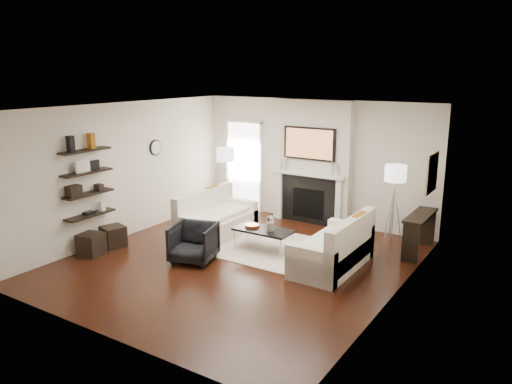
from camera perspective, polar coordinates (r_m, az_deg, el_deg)
The scene contains 71 objects.
room_envelope at distance 8.52m, azimuth -2.18°, elevation 0.50°, with size 6.00×6.00×6.00m.
chimney_breast at distance 10.95m, azimuth 6.44°, elevation 3.40°, with size 1.80×0.25×2.70m, color silver.
fireplace_surround at distance 11.01m, azimuth 6.02°, elevation -0.96°, with size 1.30×0.02×1.04m, color black.
firebox at distance 11.03m, azimuth 5.99°, elevation -1.31°, with size 0.75×0.02×0.65m, color black.
mantel_pilaster_l at distance 11.31m, azimuth 2.69°, elevation -0.35°, with size 0.12×0.08×1.10m, color white.
mantel_pilaster_r at distance 10.69m, azimuth 9.39°, elevation -1.36°, with size 0.12×0.08×1.10m, color white.
mantel_shelf at distance 10.83m, azimuth 5.98°, elevation 2.06°, with size 1.70×0.18×0.07m, color white.
tv_body at distance 10.74m, azimuth 6.12°, elevation 5.53°, with size 1.20×0.06×0.70m, color black.
tv_screen at distance 10.71m, azimuth 6.05°, elevation 5.51°, with size 1.10×0.01×0.62m, color #BF723F.
candlestick_l_tall at distance 11.06m, azimuth 3.48°, elevation 3.32°, with size 0.04×0.04×0.30m, color silver.
candlestick_l_short at distance 11.13m, azimuth 2.89°, elevation 3.24°, with size 0.04×0.04×0.24m, color silver.
candlestick_r_tall at distance 10.58m, azimuth 8.69°, elevation 2.71°, with size 0.04×0.04×0.30m, color silver.
candlestick_r_short at distance 10.53m, azimuth 9.33°, elevation 2.47°, with size 0.04×0.04×0.24m, color silver.
hallway_panel at distance 12.01m, azimuth -1.31°, elevation 2.94°, with size 0.90×0.02×2.10m, color white.
door_trim_l at distance 12.26m, azimuth -3.23°, elevation 3.15°, with size 0.06×0.06×2.16m, color white.
door_trim_r at distance 11.74m, azimuth 0.58°, elevation 2.69°, with size 0.06×0.06×2.16m, color white.
door_trim_top at distance 11.84m, azimuth -1.40°, elevation 8.07°, with size 1.02×0.06×0.06m, color white.
rug at distance 9.61m, azimuth 1.42°, elevation -6.30°, with size 2.60×2.00×0.01m, color beige.
loveseat_left_base at distance 10.20m, azimuth -4.45°, elevation -3.93°, with size 0.85×1.80×0.42m, color white.
loveseat_left_back at distance 10.31m, azimuth -5.97°, elevation -1.94°, with size 0.18×1.80×0.80m, color white.
loveseat_left_arm_n at distance 9.57m, azimuth -7.39°, elevation -4.64°, with size 0.85×0.18×0.60m, color white.
loveseat_left_arm_s at distance 10.80m, azimuth -1.88°, elevation -2.39°, with size 0.85×0.18×0.60m, color white.
loveseat_left_cushion at distance 10.10m, azimuth -4.25°, elevation -2.57°, with size 0.63×1.44×0.10m, color white.
pillow_left_orange at distance 10.48m, azimuth -4.98°, elevation -0.50°, with size 0.10×0.42×0.42m, color #975C12.
pillow_left_charcoal at distance 10.03m, azimuth -7.06°, elevation -1.26°, with size 0.10×0.40×0.40m, color black.
loveseat_right_base at distance 8.71m, azimuth 8.68°, elevation -7.21°, with size 0.85×1.80×0.42m, color white.
loveseat_right_back at distance 8.48m, azimuth 10.83°, elevation -5.61°, with size 0.18×1.80×0.80m, color white.
loveseat_right_arm_n at distance 7.99m, azimuth 6.29°, elevation -8.40°, with size 0.85×0.18×0.60m, color white.
loveseat_right_arm_s at distance 9.38m, azimuth 10.73°, elevation -5.16°, with size 0.85×0.18×0.60m, color white.
loveseat_right_cushion at distance 8.64m, azimuth 8.44°, elevation -5.54°, with size 0.63×1.44×0.10m, color white.
pillow_right_orange at distance 8.68m, azimuth 11.63°, elevation -3.77°, with size 0.10×0.42×0.42m, color #975C12.
pillow_right_charcoal at distance 8.15m, azimuth 10.09°, elevation -4.93°, with size 0.10×0.40×0.40m, color black.
coffee_table at distance 9.33m, azimuth 0.86°, elevation -4.38°, with size 1.10×0.55×0.04m, color black.
coffee_leg_nw at distance 9.48m, azimuth -2.43°, elevation -5.42°, with size 0.02×0.02×0.38m, color silver.
coffee_leg_ne at distance 8.98m, azimuth 2.84°, elevation -6.55°, with size 0.02×0.02×0.38m, color silver.
coffee_leg_sw at distance 9.82m, azimuth -0.95°, elevation -4.71°, with size 0.02×0.02×0.38m, color silver.
coffee_leg_se at distance 9.34m, azimuth 4.19°, elevation -5.75°, with size 0.02×0.02×0.38m, color silver.
hurricane_glass at distance 9.20m, azimuth 1.66°, elevation -3.58°, with size 0.14×0.14×0.25m, color white.
hurricane_candle at distance 9.22m, azimuth 1.65°, elevation -3.97°, with size 0.11×0.11×0.17m, color white.
copper_bowl at distance 9.44m, azimuth -0.43°, elevation -3.86°, with size 0.28×0.28×0.05m, color #9F401A.
armchair at distance 8.89m, azimuth -7.15°, elevation -5.58°, with size 0.73×0.68×0.75m, color black.
lamp_left_post at distance 11.48m, azimuth -3.47°, elevation 0.12°, with size 0.02×0.02×1.20m, color silver.
lamp_left_shade at distance 11.31m, azimuth -3.53°, elevation 4.30°, with size 0.40×0.40×0.30m, color white.
lamp_left_leg_a at distance 11.42m, azimuth -3.02°, elevation 0.05°, with size 0.02×0.02×1.25m, color silver.
lamp_left_leg_b at distance 11.59m, azimuth -3.41°, elevation 0.24°, with size 0.02×0.02×1.25m, color silver.
lamp_left_leg_c at distance 11.44m, azimuth -3.97°, elevation 0.06°, with size 0.02×0.02×1.25m, color silver.
lamp_right_post at distance 9.76m, azimuth 15.35°, elevation -2.82°, with size 0.02×0.02×1.20m, color silver.
lamp_right_shade at distance 9.56m, azimuth 15.67°, elevation 2.07°, with size 0.40×0.40×0.30m, color white.
lamp_right_leg_a at distance 9.73m, azimuth 15.97°, elevation -2.91°, with size 0.02×0.02×1.25m, color silver.
lamp_right_leg_b at distance 9.87m, azimuth 15.21°, elevation -2.63°, with size 0.02×0.02×1.25m, color silver.
lamp_right_leg_c at distance 9.69m, azimuth 14.87°, elevation -2.91°, with size 0.02×0.02×1.25m, color silver.
console_top at distance 9.57m, azimuth 18.31°, elevation -2.55°, with size 0.35×1.20×0.04m, color black.
console_leg_n at distance 9.17m, azimuth 17.25°, elevation -5.63°, with size 0.30×0.04×0.71m, color black.
console_leg_s at distance 10.19m, azimuth 18.94°, elevation -3.83°, with size 0.30×0.04×0.71m, color black.
wall_art at distance 9.25m, azimuth 19.48°, elevation 2.04°, with size 0.03×0.70×0.70m, color #A48552.
shelf_bottom at distance 9.73m, azimuth -18.41°, elevation -2.48°, with size 0.25×1.00×0.04m, color black.
shelf_lower at distance 9.63m, azimuth -18.59°, elevation -0.20°, with size 0.25×1.00×0.04m, color black.
shelf_upper at distance 9.54m, azimuth -18.77°, elevation 2.13°, with size 0.25×1.00×0.04m, color black.
shelf_top at distance 9.48m, azimuth -18.96°, elevation 4.50°, with size 0.25×1.00×0.04m, color black.
decor_magfile_a at distance 9.28m, azimuth -20.44°, elevation 5.18°, with size 0.12×0.10×0.28m, color black.
decor_magfile_b at distance 9.55m, azimuth -18.32°, elevation 5.57°, with size 0.12×0.10×0.28m, color #975C12.
decor_frame_a at distance 9.47m, azimuth -19.21°, elevation 2.80°, with size 0.04×0.30×0.22m, color white.
decor_frame_b at distance 9.63m, azimuth -18.01°, elevation 2.95°, with size 0.04×0.22×0.18m, color black.
decor_wine_rack at distance 9.42m, azimuth -20.11°, elevation 0.11°, with size 0.18×0.25×0.20m, color black.
decor_box_small at distance 9.76m, azimuth -17.52°, elevation 0.54°, with size 0.15×0.12×0.12m, color black.
decor_books at distance 9.70m, azimuth -18.55°, elevation -2.28°, with size 0.14×0.20×0.05m, color black.
decor_box_tall at distance 9.86m, azimuth -17.23°, elevation -1.52°, with size 0.10×0.10×0.18m, color white.
clock_rim at distance 10.85m, azimuth -11.41°, elevation 4.99°, with size 0.34×0.34×0.04m, color black.
clock_face at distance 10.83m, azimuth -11.31°, elevation 4.98°, with size 0.29×0.29×0.01m, color white.
ottoman_near at distance 9.99m, azimuth -15.99°, elevation -4.89°, with size 0.40×0.40×0.40m, color black.
ottoman_far at distance 9.67m, azimuth -18.32°, elevation -5.68°, with size 0.40×0.40×0.40m, color black.
Camera 1 is at (4.74, -6.80, 3.30)m, focal length 35.00 mm.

